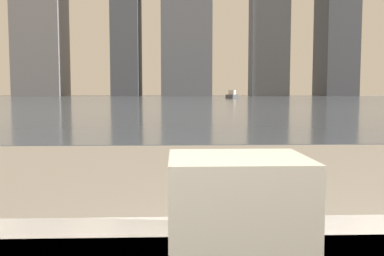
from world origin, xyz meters
The scene contains 5 objects.
towel_stack centered at (-0.03, 0.97, 0.65)m, with size 0.25×0.21×0.16m.
harbor_water centered at (0.00, 62.00, 0.01)m, with size 180.00×110.00×0.01m.
harbor_boat_1 centered at (8.29, 64.95, 0.44)m, with size 2.32×3.47×1.23m.
skyline_tower_1 centered at (-13.61, 118.00, 24.92)m, with size 7.12×13.64×49.85m.
skyline_tower_2 centered at (2.50, 118.00, 20.47)m, with size 13.34×12.39×40.94m.
Camera 1 is at (-0.14, 0.21, 0.84)m, focal length 40.00 mm.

